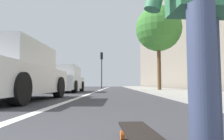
{
  "coord_description": "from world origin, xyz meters",
  "views": [
    {
      "loc": [
        -0.44,
        -0.01,
        0.42
      ],
      "look_at": [
        12.47,
        0.2,
        1.35
      ],
      "focal_mm": 32.98,
      "sensor_mm": 36.0,
      "label": 1
    }
  ],
  "objects": [
    {
      "name": "parked_car_mid",
      "position": [
        11.37,
        2.94,
        0.71
      ],
      "size": [
        4.45,
        1.98,
        1.48
      ],
      "color": "silver",
      "rests_on": "ground"
    },
    {
      "name": "sidewalk_curb",
      "position": [
        18.0,
        -3.19,
        0.06
      ],
      "size": [
        52.0,
        3.2,
        0.11
      ],
      "primitive_type": "cube",
      "color": "#9E9B93",
      "rests_on": "ground"
    },
    {
      "name": "street_tree_mid",
      "position": [
        12.6,
        -2.79,
        4.03
      ],
      "size": [
        2.93,
        2.93,
        5.51
      ],
      "color": "brown",
      "rests_on": "ground"
    },
    {
      "name": "building_facade",
      "position": [
        22.0,
        -5.79,
        6.07
      ],
      "size": [
        40.0,
        1.2,
        12.13
      ],
      "primitive_type": "cube",
      "color": "gray",
      "rests_on": "ground"
    },
    {
      "name": "skateboard",
      "position": [
        0.85,
        -0.18,
        0.09
      ],
      "size": [
        0.86,
        0.28,
        0.11
      ],
      "color": "orange",
      "rests_on": "ground"
    },
    {
      "name": "ground_plane",
      "position": [
        10.0,
        0.0,
        0.0
      ],
      "size": [
        80.0,
        80.0,
        0.0
      ],
      "primitive_type": "plane",
      "color": "#38383D"
    },
    {
      "name": "lane_stripe_white",
      "position": [
        20.0,
        1.17,
        0.0
      ],
      "size": [
        52.0,
        0.16,
        0.01
      ],
      "primitive_type": "cube",
      "color": "silver",
      "rests_on": "ground"
    },
    {
      "name": "traffic_light",
      "position": [
        23.18,
        1.57,
        2.88
      ],
      "size": [
        0.33,
        0.28,
        4.16
      ],
      "color": "#2D2D2D",
      "rests_on": "ground"
    },
    {
      "name": "parked_car_near",
      "position": [
        4.88,
        2.72,
        0.72
      ],
      "size": [
        4.29,
        2.02,
        1.5
      ],
      "color": "silver",
      "rests_on": "ground"
    }
  ]
}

